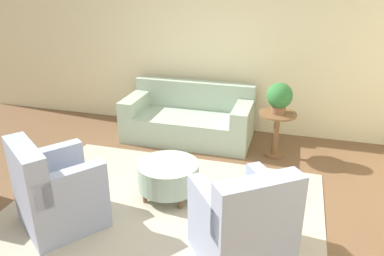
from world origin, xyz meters
The scene contains 9 objects.
ground_plane centered at (0.00, 0.00, 0.00)m, with size 16.00×16.00×0.00m, color brown.
wall_back centered at (0.00, 2.50, 1.40)m, with size 8.89×0.12×2.80m.
rug centered at (0.00, 0.00, 0.01)m, with size 3.39×2.42×0.01m.
couch centered at (-0.29, 1.91, 0.30)m, with size 1.92×0.92×0.83m.
armchair_left centered at (-0.94, -0.58, 0.38)m, with size 1.03×1.03×0.94m.
armchair_right centered at (0.94, -0.58, 0.38)m, with size 1.03×1.03×0.94m.
ottoman_table centered at (-0.04, 0.23, 0.27)m, with size 0.70×0.70×0.41m.
side_table centered at (1.05, 1.64, 0.43)m, with size 0.51×0.51×0.64m.
potted_plant_on_side_table centered at (1.05, 1.64, 0.87)m, with size 0.35×0.35×0.42m.
Camera 1 is at (1.25, -3.27, 2.41)m, focal length 35.00 mm.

